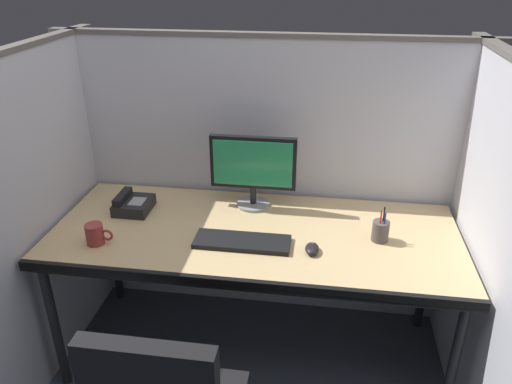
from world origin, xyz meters
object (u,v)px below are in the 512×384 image
(desk_phone, at_px, (133,204))
(desk, at_px, (254,241))
(keyboard_main, at_px, (242,242))
(coffee_mug, at_px, (95,234))
(monitor_center, at_px, (253,167))
(computer_mouse, at_px, (312,249))
(pen_cup, at_px, (380,231))

(desk_phone, bearing_deg, desk, -11.43)
(keyboard_main, distance_m, coffee_mug, 0.65)
(desk, relative_size, monitor_center, 4.42)
(computer_mouse, height_order, desk_phone, desk_phone)
(desk, xyz_separation_m, desk_phone, (-0.64, 0.13, 0.08))
(computer_mouse, distance_m, coffee_mug, 0.96)
(computer_mouse, bearing_deg, pen_cup, 25.65)
(desk_phone, height_order, pen_cup, pen_cup)
(desk, bearing_deg, keyboard_main, -109.67)
(monitor_center, bearing_deg, coffee_mug, -144.03)
(desk, height_order, coffee_mug, coffee_mug)
(computer_mouse, xyz_separation_m, pen_cup, (0.30, 0.14, 0.03))
(computer_mouse, distance_m, desk_phone, 0.95)
(monitor_center, distance_m, computer_mouse, 0.55)
(keyboard_main, bearing_deg, computer_mouse, -4.05)
(desk, height_order, pen_cup, pen_cup)
(pen_cup, bearing_deg, keyboard_main, -168.77)
(pen_cup, xyz_separation_m, coffee_mug, (-1.26, -0.21, -0.00))
(keyboard_main, relative_size, desk_phone, 2.26)
(keyboard_main, bearing_deg, monitor_center, 91.08)
(computer_mouse, xyz_separation_m, coffee_mug, (-0.96, -0.07, 0.03))
(keyboard_main, bearing_deg, coffee_mug, -172.08)
(keyboard_main, height_order, computer_mouse, computer_mouse)
(desk, height_order, keyboard_main, keyboard_main)
(computer_mouse, height_order, pen_cup, pen_cup)
(keyboard_main, distance_m, desk_phone, 0.65)
(monitor_center, xyz_separation_m, desk_phone, (-0.59, -0.14, -0.18))
(desk_phone, height_order, coffee_mug, coffee_mug)
(monitor_center, xyz_separation_m, pen_cup, (0.62, -0.25, -0.17))
(desk, bearing_deg, desk_phone, 168.57)
(keyboard_main, relative_size, pen_cup, 2.58)
(monitor_center, bearing_deg, desk, -80.49)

